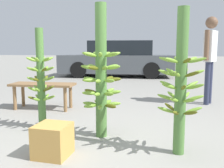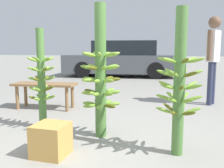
# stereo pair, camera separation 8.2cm
# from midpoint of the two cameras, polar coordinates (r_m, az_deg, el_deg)

# --- Properties ---
(ground_plane) EXTENTS (80.00, 80.00, 0.00)m
(ground_plane) POSITION_cam_midpoint_polar(r_m,az_deg,el_deg) (2.86, -4.02, -14.50)
(ground_plane) COLOR gray
(banana_stalk_left) EXTENTS (0.36, 0.38, 1.37)m
(banana_stalk_left) POSITION_cam_midpoint_polar(r_m,az_deg,el_deg) (3.53, -15.18, 1.10)
(banana_stalk_left) COLOR #4C7A38
(banana_stalk_left) RESTS_ON ground_plane
(banana_stalk_center) EXTENTS (0.50, 0.50, 1.64)m
(banana_stalk_center) POSITION_cam_midpoint_polar(r_m,az_deg,el_deg) (3.06, -1.86, 2.26)
(banana_stalk_center) COLOR #4C7A38
(banana_stalk_center) RESTS_ON ground_plane
(banana_stalk_right) EXTENTS (0.48, 0.47, 1.51)m
(banana_stalk_right) POSITION_cam_midpoint_polar(r_m,az_deg,el_deg) (2.62, 16.00, 0.08)
(banana_stalk_right) COLOR #4C7A38
(banana_stalk_right) RESTS_ON ground_plane
(vendor_person) EXTENTS (0.29, 0.53, 1.72)m
(vendor_person) POSITION_cam_midpoint_polar(r_m,az_deg,el_deg) (5.28, 22.53, 6.96)
(vendor_person) COLOR #2D334C
(vendor_person) RESTS_ON ground_plane
(market_bench) EXTENTS (1.20, 0.55, 0.47)m
(market_bench) POSITION_cam_midpoint_polar(r_m,az_deg,el_deg) (4.74, -14.62, -0.75)
(market_bench) COLOR olive
(market_bench) RESTS_ON ground_plane
(parked_car) EXTENTS (4.65, 2.35, 1.42)m
(parked_car) POSITION_cam_midpoint_polar(r_m,az_deg,el_deg) (10.16, 2.49, 5.61)
(parked_car) COLOR #4C5156
(parked_car) RESTS_ON ground_plane
(produce_crate) EXTENTS (0.33, 0.33, 0.33)m
(produce_crate) POSITION_cam_midpoint_polar(r_m,az_deg,el_deg) (2.69, -12.87, -12.33)
(produce_crate) COLOR #C69347
(produce_crate) RESTS_ON ground_plane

